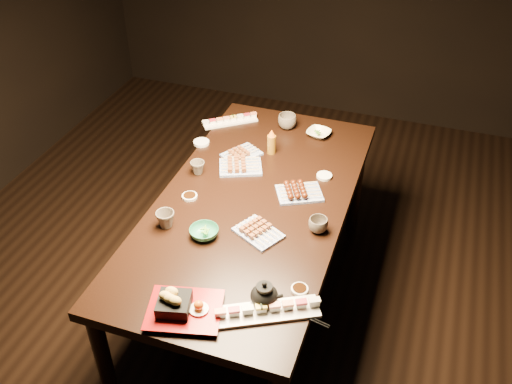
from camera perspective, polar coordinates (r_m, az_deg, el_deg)
ground at (r=3.24m, az=-2.28°, el=-12.39°), size 5.00×5.00×0.00m
dining_table at (r=3.02m, az=-0.31°, el=-6.52°), size 1.16×1.91×0.75m
sushi_platter_near at (r=2.25m, az=1.20°, el=-11.60°), size 0.41×0.29×0.05m
sushi_platter_far at (r=3.40m, az=-2.64°, el=7.28°), size 0.31×0.27×0.04m
yakitori_plate_center at (r=2.99m, az=-1.57°, el=2.83°), size 0.26×0.23×0.06m
yakitori_plate_right at (r=2.57m, az=0.24°, el=-3.80°), size 0.25×0.23×0.05m
yakitori_plate_left at (r=3.09m, az=-1.46°, el=4.06°), size 0.22×0.24×0.05m
tsukune_plate at (r=2.81m, az=4.36°, el=0.20°), size 0.27×0.24×0.06m
edamame_bowl_green at (r=2.58m, az=-5.21°, el=-4.05°), size 0.18×0.18×0.04m
edamame_bowl_cream at (r=3.29m, az=6.29°, el=5.86°), size 0.16×0.16×0.03m
tempura_tray at (r=2.24m, az=-7.23°, el=-11.03°), size 0.33×0.29×0.11m
teacup_near_left at (r=2.64m, az=-9.03°, el=-2.72°), size 0.11×0.11×0.08m
teacup_mid_right at (r=2.60m, az=6.24°, el=-3.29°), size 0.11×0.11×0.07m
teacup_far_left at (r=2.96m, az=-5.85°, el=2.44°), size 0.10×0.10×0.07m
teacup_far_right at (r=3.34m, az=3.14°, el=7.06°), size 0.13×0.13×0.08m
teapot at (r=2.26m, az=0.83°, el=-10.08°), size 0.14×0.14×0.11m
condiment_bottle at (r=3.09m, az=1.56°, el=5.08°), size 0.05×0.05×0.15m
sauce_dish_west at (r=2.82m, az=-6.65°, el=-0.43°), size 0.08×0.08×0.01m
sauce_dish_east at (r=2.96m, az=6.85°, el=1.60°), size 0.10×0.10×0.01m
sauce_dish_se at (r=2.35m, az=4.37°, el=-9.66°), size 0.08×0.08×0.01m
sauce_dish_nw at (r=3.22m, az=-5.48°, el=4.95°), size 0.10×0.10×0.02m
chopsticks_near at (r=2.26m, az=-8.33°, el=-12.57°), size 0.19×0.09×0.01m
chopsticks_se at (r=2.26m, az=5.05°, el=-12.32°), size 0.19×0.06×0.01m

